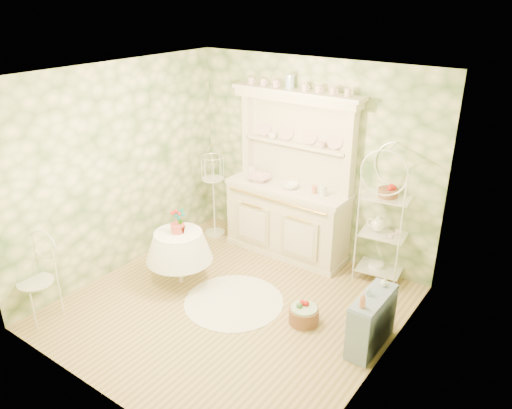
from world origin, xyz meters
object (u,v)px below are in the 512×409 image
Objects in this scene: kitchen_dresser at (288,177)px; cafe_chair at (36,283)px; bakers_rack at (386,213)px; floor_basket at (304,313)px; birdcage_stand at (213,190)px; side_shelf at (371,322)px; round_table at (180,257)px.

cafe_chair is at bearing -116.73° from kitchen_dresser.
bakers_rack is 4.90× the size of floor_basket.
floor_basket is at bearing -26.31° from birdcage_stand.
cafe_chair reaches higher than side_shelf.
birdcage_stand is at bearing -171.81° from kitchen_dresser.
floor_basket is (1.05, -1.28, -1.02)m from kitchen_dresser.
bakers_rack is at bearing 77.00° from floor_basket.
floor_basket is at bearing -176.16° from side_shelf.
kitchen_dresser is 3.38× the size of side_shelf.
side_shelf is at bearing -19.08° from birdcage_stand.
round_table is 1.95× the size of floor_basket.
floor_basket is at bearing 16.79° from cafe_chair.
kitchen_dresser is 1.79m from round_table.
round_table is at bearing -114.11° from kitchen_dresser.
cafe_chair is at bearing -141.01° from bakers_rack.
bakers_rack is at bearing 37.73° from round_table.
bakers_rack is 2.52× the size of round_table.
round_table reaches higher than side_shelf.
cafe_chair is at bearing -153.57° from side_shelf.
cafe_chair is (-1.48, -2.94, -0.71)m from kitchen_dresser.
cafe_chair is 0.60× the size of birdcage_stand.
kitchen_dresser is 3.37m from cafe_chair.
kitchen_dresser is at bearing 129.41° from floor_basket.
round_table is at bearing -67.87° from birdcage_stand.
bakers_rack reaches higher than side_shelf.
side_shelf is at bearing 5.04° from floor_basket.
floor_basket is (-0.77, -0.07, -0.17)m from side_shelf.
kitchen_dresser is 3.09× the size of round_table.
bakers_rack is 1.52m from side_shelf.
round_table is (-2.48, -0.26, 0.08)m from side_shelf.
bakers_rack reaches higher than cafe_chair.
cafe_chair is 2.30× the size of floor_basket.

